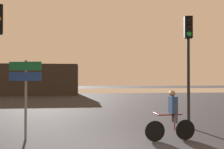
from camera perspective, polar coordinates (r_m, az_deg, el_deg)
ground_plane at (r=7.43m, az=0.51°, el=-16.56°), size 120.00×120.00×0.00m
water_strip at (r=41.76m, az=-5.25°, el=-3.67°), size 80.00×16.00×0.01m
distant_building at (r=32.47m, az=-18.91°, el=-1.11°), size 12.48×4.00×3.74m
traffic_light_near_right at (r=10.71m, az=17.05°, el=5.32°), size 0.36×0.37×4.56m
direction_sign_post at (r=8.58m, az=-19.19°, el=-2.27°), size 1.08×0.29×2.60m
cyclist at (r=8.39m, az=13.56°, el=-9.01°), size 1.71×0.46×1.62m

